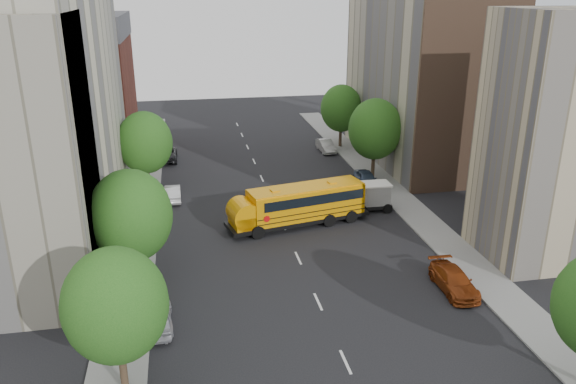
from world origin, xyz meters
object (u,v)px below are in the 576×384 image
object	(u,v)px
school_bus	(297,204)
street_tree_1	(131,216)
street_tree_2	(145,143)
parked_car_5	(326,146)
street_tree_5	(341,108)
parked_car_4	(366,179)
safari_truck	(358,197)
parked_car_2	(166,154)
street_tree_0	(116,305)
street_tree_4	(375,129)
parked_car_0	(157,316)
parked_car_3	(454,281)
parked_car_1	(173,193)

from	to	relation	value
school_bus	street_tree_1	bearing A→B (deg)	-159.23
street_tree_1	street_tree_2	size ratio (longest dim) A/B	1.03
street_tree_2	parked_car_5	size ratio (longest dim) A/B	1.83
street_tree_5	parked_car_5	bearing A→B (deg)	-143.18
parked_car_4	parked_car_5	size ratio (longest dim) A/B	1.03
safari_truck	parked_car_2	xyz separation A→B (m)	(-16.52, 18.45, -0.53)
street_tree_5	school_bus	distance (m)	24.46
street_tree_0	parked_car_5	bearing A→B (deg)	62.69
street_tree_1	street_tree_4	bearing A→B (deg)	39.29
street_tree_1	parked_car_0	bearing A→B (deg)	-74.14
parked_car_3	parked_car_4	xyz separation A→B (m)	(0.80, 20.06, 0.05)
parked_car_4	street_tree_1	bearing A→B (deg)	-140.05
street_tree_5	school_bus	bearing A→B (deg)	-114.06
street_tree_0	street_tree_5	size ratio (longest dim) A/B	0.99
street_tree_2	street_tree_4	bearing A→B (deg)	0.00
school_bus	parked_car_5	xyz separation A→B (m)	(7.70, 20.53, -1.16)
street_tree_0	parked_car_3	bearing A→B (deg)	16.22
street_tree_0	parked_car_5	size ratio (longest dim) A/B	1.76
street_tree_5	parked_car_4	size ratio (longest dim) A/B	1.74
parked_car_3	street_tree_4	bearing A→B (deg)	85.34
street_tree_4	school_bus	bearing A→B (deg)	-134.22
street_tree_2	street_tree_4	size ratio (longest dim) A/B	0.95
street_tree_5	parked_car_3	size ratio (longest dim) A/B	1.59
street_tree_2	street_tree_5	distance (m)	25.06
school_bus	parked_car_5	size ratio (longest dim) A/B	2.86
parked_car_0	parked_car_5	world-z (taller)	parked_car_0
safari_truck	parked_car_5	world-z (taller)	safari_truck
safari_truck	street_tree_4	bearing A→B (deg)	64.38
street_tree_5	school_bus	xyz separation A→B (m)	(-9.90, -22.18, -2.85)
parked_car_4	parked_car_5	world-z (taller)	parked_car_4
street_tree_4	parked_car_1	bearing A→B (deg)	-173.01
street_tree_1	parked_car_3	size ratio (longest dim) A/B	1.68
parked_car_2	parked_car_4	size ratio (longest dim) A/B	1.25
parked_car_0	parked_car_4	size ratio (longest dim) A/B	0.97
street_tree_0	parked_car_2	bearing A→B (deg)	87.91
parked_car_0	parked_car_3	xyz separation A→B (m)	(18.40, 0.69, -0.03)
street_tree_1	school_bus	xyz separation A→B (m)	(12.10, 7.82, -3.10)
street_tree_4	parked_car_5	size ratio (longest dim) A/B	1.93
safari_truck	parked_car_5	size ratio (longest dim) A/B	1.36
street_tree_0	parked_car_0	world-z (taller)	street_tree_0
street_tree_5	street_tree_0	bearing A→B (deg)	-118.81
parked_car_4	parked_car_0	bearing A→B (deg)	-130.36
street_tree_2	parked_car_3	world-z (taller)	street_tree_2
street_tree_1	parked_car_5	distance (m)	34.84
school_bus	parked_car_2	bearing A→B (deg)	105.41
street_tree_1	street_tree_5	xyz separation A→B (m)	(22.00, 30.00, -0.25)
street_tree_0	street_tree_4	size ratio (longest dim) A/B	0.91
street_tree_0	parked_car_3	size ratio (longest dim) A/B	1.57
safari_truck	parked_car_5	xyz separation A→B (m)	(1.88, 18.46, -0.59)
street_tree_4	school_bus	world-z (taller)	street_tree_4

